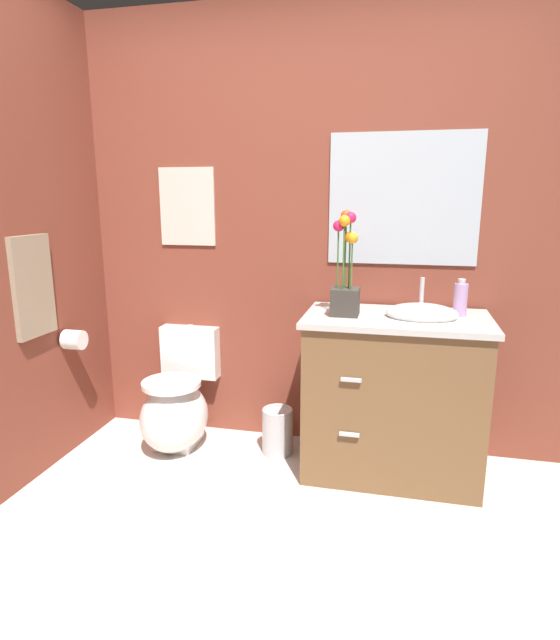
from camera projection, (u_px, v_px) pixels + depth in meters
name	position (u px, v px, depth m)	size (l,w,h in m)	color
ground_plane	(239.00, 619.00, 1.86)	(8.98, 8.98, 0.00)	beige
wall_back	(349.00, 236.00, 2.96)	(4.19, 0.05, 2.50)	brown
toilet	(177.00, 407.00, 3.12)	(0.38, 0.59, 0.69)	white
vanity_cabinet	(394.00, 394.00, 2.77)	(0.94, 0.56, 1.05)	brown
flower_vase	(346.00, 280.00, 2.66)	(0.14, 0.14, 0.53)	#38332D
soap_bottle	(460.00, 299.00, 2.67)	(0.07, 0.07, 0.19)	#B28CBF
trash_bin	(278.00, 431.00, 3.05)	(0.18, 0.18, 0.27)	#B7B7BC
wall_poster	(187.00, 207.00, 3.11)	(0.34, 0.01, 0.45)	beige
wall_mirror	(403.00, 199.00, 2.82)	(0.80, 0.01, 0.70)	#B2BCC6
hanging_towel	(33.00, 287.00, 2.68)	(0.03, 0.28, 0.52)	gray
toilet_paper_roll	(74.00, 340.00, 2.95)	(0.11, 0.11, 0.11)	white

